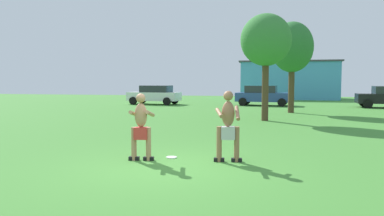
{
  "coord_description": "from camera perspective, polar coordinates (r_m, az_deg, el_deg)",
  "views": [
    {
      "loc": [
        2.35,
        -7.84,
        1.96
      ],
      "look_at": [
        0.27,
        1.66,
        1.24
      ],
      "focal_mm": 34.29,
      "sensor_mm": 36.0,
      "label": 1
    }
  ],
  "objects": [
    {
      "name": "tree_right_field",
      "position": [
        23.46,
        15.3,
        9.01
      ],
      "size": [
        2.55,
        2.55,
        5.56
      ],
      "color": "#4C3823",
      "rests_on": "ground_plane"
    },
    {
      "name": "player_in_red",
      "position": [
        9.09,
        -7.93,
        -2.73
      ],
      "size": [
        0.63,
        0.64,
        1.65
      ],
      "color": "black",
      "rests_on": "ground_plane"
    },
    {
      "name": "ground_plane",
      "position": [
        8.42,
        -4.29,
        -9.23
      ],
      "size": [
        80.0,
        80.0,
        0.0
      ],
      "primitive_type": "plane",
      "color": "#428433"
    },
    {
      "name": "player_near",
      "position": [
        8.87,
        5.63,
        -2.59
      ],
      "size": [
        0.69,
        0.65,
        1.72
      ],
      "color": "black",
      "rests_on": "ground_plane"
    },
    {
      "name": "car_white_near_post",
      "position": [
        30.85,
        -5.83,
        2.1
      ],
      "size": [
        4.44,
        2.34,
        1.58
      ],
      "color": "white",
      "rests_on": "ground_plane"
    },
    {
      "name": "tree_near_building",
      "position": [
        18.47,
        11.42,
        10.2
      ],
      "size": [
        2.47,
        2.47,
        5.22
      ],
      "color": "#4C3823",
      "rests_on": "ground_plane"
    },
    {
      "name": "car_blue_far_end",
      "position": [
        29.81,
        10.95,
        1.98
      ],
      "size": [
        4.46,
        2.38,
        1.58
      ],
      "color": "#2D478C",
      "rests_on": "ground_plane"
    },
    {
      "name": "outbuilding_behind_lot",
      "position": [
        41.96,
        14.73,
        4.22
      ],
      "size": [
        10.36,
        6.7,
        4.08
      ],
      "color": "#4C9ED1",
      "rests_on": "ground_plane"
    },
    {
      "name": "frisbee",
      "position": [
        9.45,
        -3.22,
        -7.66
      ],
      "size": [
        0.28,
        0.28,
        0.03
      ],
      "primitive_type": "cylinder",
      "color": "white",
      "rests_on": "ground_plane"
    }
  ]
}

